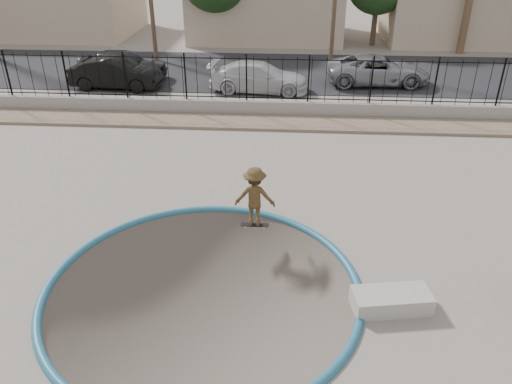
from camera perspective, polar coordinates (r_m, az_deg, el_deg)
The scene contains 17 objects.
ground at distance 23.08m, azimuth -0.66°, elevation 7.75°, with size 120.00×120.00×2.20m, color gray.
bowl_pit at distance 11.22m, azimuth -6.08°, elevation -10.91°, with size 6.84×6.84×1.80m, color #473D37, non-canonical shape.
coping_ring at distance 11.22m, azimuth -6.08°, elevation -10.91°, with size 7.04×7.04×0.20m, color #25607B.
rock_strip at distance 20.06m, azimuth -1.32°, elevation 8.00°, with size 42.00×1.60×0.11m, color #8C755C.
retaining_wall at distance 21.01m, azimuth -1.06°, elevation 9.68°, with size 42.00×0.45×0.60m, color gray.
fence at distance 20.65m, azimuth -1.09°, elevation 12.83°, with size 40.00×0.04×1.80m.
street at distance 27.49m, azimuth 0.18°, elevation 13.64°, with size 90.00×8.00×0.04m, color black.
house_west at distance 40.04m, azimuth -22.11°, elevation 19.30°, with size 11.60×8.60×3.90m.
house_center at distance 36.41m, azimuth 1.24°, elevation 20.47°, with size 10.60×8.60×3.90m.
house_east at distance 38.37m, azimuth 23.86°, elevation 18.65°, with size 12.60×8.60×3.90m.
skater at distance 12.79m, azimuth -0.14°, elevation -0.92°, with size 1.04×0.60×1.62m, color brown.
skateboard at distance 13.18m, azimuth -0.14°, elevation -3.78°, with size 0.74×0.19×0.06m.
concrete_ledge at distance 10.91m, azimuth 15.20°, elevation -11.89°, with size 1.60×0.70×0.40m, color #A7A394.
car_a at distance 26.65m, azimuth -14.98°, elevation 13.92°, with size 1.76×4.38×1.49m, color black.
car_b at distance 25.16m, azimuth -15.74°, elevation 12.89°, with size 1.49×4.27×1.41m, color black.
car_c at distance 23.82m, azimuth 0.39°, elevation 13.00°, with size 1.89×4.64×1.35m, color silver.
car_d at distance 25.67m, azimuth 13.72°, elevation 13.40°, with size 2.28×4.94×1.37m, color gray.
Camera 1 is at (1.76, -9.50, 7.10)m, focal length 35.00 mm.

